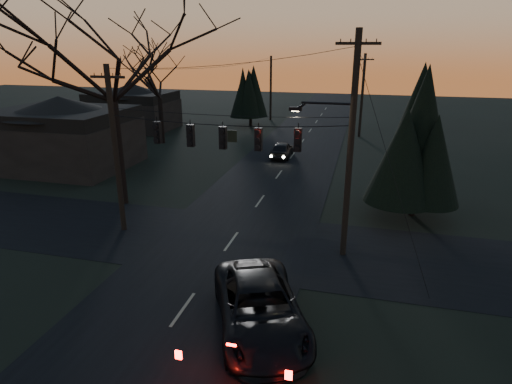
% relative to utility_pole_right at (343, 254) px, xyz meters
% --- Properties ---
extents(main_road, '(8.00, 120.00, 0.02)m').
position_rel_utility_pole_right_xyz_m(main_road, '(-5.50, 10.00, 0.01)').
color(main_road, black).
rests_on(main_road, ground).
extents(cross_road, '(60.00, 7.00, 0.02)m').
position_rel_utility_pole_right_xyz_m(cross_road, '(-5.50, 0.00, 0.01)').
color(cross_road, black).
rests_on(cross_road, ground).
extents(utility_pole_right, '(5.00, 0.30, 10.00)m').
position_rel_utility_pole_right_xyz_m(utility_pole_right, '(0.00, 0.00, 0.00)').
color(utility_pole_right, black).
rests_on(utility_pole_right, ground).
extents(utility_pole_left, '(1.80, 0.30, 8.50)m').
position_rel_utility_pole_right_xyz_m(utility_pole_left, '(-11.50, 0.00, 0.00)').
color(utility_pole_left, black).
rests_on(utility_pole_left, ground).
extents(utility_pole_far_r, '(1.80, 0.30, 8.50)m').
position_rel_utility_pole_right_xyz_m(utility_pole_far_r, '(0.00, 28.00, 0.00)').
color(utility_pole_far_r, black).
rests_on(utility_pole_far_r, ground).
extents(utility_pole_far_l, '(0.30, 0.30, 8.00)m').
position_rel_utility_pole_right_xyz_m(utility_pole_far_l, '(-11.50, 36.00, 0.00)').
color(utility_pole_far_l, black).
rests_on(utility_pole_far_l, ground).
extents(span_signal_assembly, '(11.50, 0.44, 1.49)m').
position_rel_utility_pole_right_xyz_m(span_signal_assembly, '(-5.74, 0.00, 5.32)').
color(span_signal_assembly, black).
rests_on(span_signal_assembly, ground).
extents(bare_tree_left, '(9.82, 9.82, 12.50)m').
position_rel_utility_pole_right_xyz_m(bare_tree_left, '(-13.60, 3.63, 8.74)').
color(bare_tree_left, black).
rests_on(bare_tree_left, ground).
extents(evergreen_right, '(4.86, 4.86, 7.36)m').
position_rel_utility_pole_right_xyz_m(evergreen_right, '(3.56, 5.95, 4.28)').
color(evergreen_right, black).
rests_on(evergreen_right, ground).
extents(bare_tree_dist, '(7.09, 7.09, 8.87)m').
position_rel_utility_pole_right_xyz_m(bare_tree_dist, '(-18.96, 19.92, 6.20)').
color(bare_tree_dist, black).
rests_on(bare_tree_dist, ground).
extents(evergreen_dist, '(3.43, 3.43, 6.22)m').
position_rel_utility_pole_right_xyz_m(evergreen_dist, '(-12.83, 30.96, 3.70)').
color(evergreen_dist, black).
rests_on(evergreen_dist, ground).
extents(house_left_near, '(10.00, 8.00, 5.60)m').
position_rel_utility_pole_right_xyz_m(house_left_near, '(-22.50, 10.00, 2.80)').
color(house_left_near, black).
rests_on(house_left_near, ground).
extents(house_left_far, '(9.00, 7.00, 5.20)m').
position_rel_utility_pole_right_xyz_m(house_left_far, '(-25.50, 26.00, 2.60)').
color(house_left_far, black).
rests_on(house_left_far, ground).
extents(suv_near, '(4.94, 6.64, 1.68)m').
position_rel_utility_pole_right_xyz_m(suv_near, '(-2.46, -6.37, 0.84)').
color(suv_near, black).
rests_on(suv_near, ground).
extents(sedan_oncoming_a, '(1.67, 4.05, 1.37)m').
position_rel_utility_pole_right_xyz_m(sedan_oncoming_a, '(-6.30, 17.19, 0.69)').
color(sedan_oncoming_a, black).
rests_on(sedan_oncoming_a, ground).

